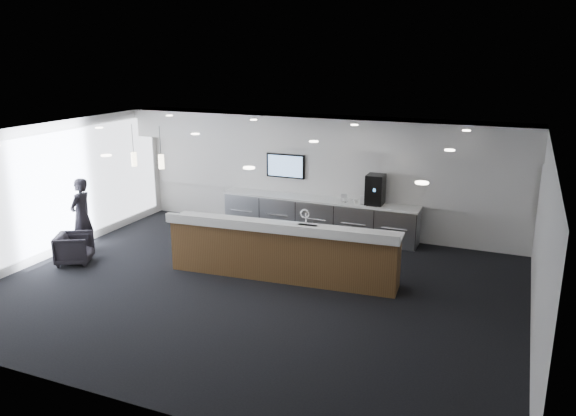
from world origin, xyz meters
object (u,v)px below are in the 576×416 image
at_px(coffee_machine, 375,189).
at_px(armchair, 74,248).
at_px(service_counter, 282,251).
at_px(lounge_guest, 82,215).

distance_m(coffee_machine, armchair, 6.98).
height_order(coffee_machine, armchair, coffee_machine).
height_order(service_counter, lounge_guest, lounge_guest).
xyz_separation_m(service_counter, armchair, (-4.52, -1.00, -0.25)).
height_order(service_counter, coffee_machine, coffee_machine).
height_order(armchair, lounge_guest, lounge_guest).
relative_size(service_counter, armchair, 6.64).
bearing_deg(lounge_guest, armchair, 22.32).
xyz_separation_m(service_counter, lounge_guest, (-4.88, -0.31, 0.29)).
distance_m(service_counter, coffee_machine, 3.25).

